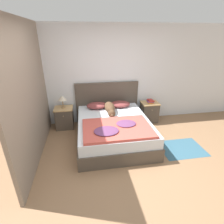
% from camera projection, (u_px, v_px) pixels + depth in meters
% --- Properties ---
extents(ground_plane, '(16.00, 16.00, 0.00)m').
position_uv_depth(ground_plane, '(120.00, 170.00, 3.19)').
color(ground_plane, '#896647').
extents(wall_back, '(9.00, 0.06, 2.55)m').
position_uv_depth(wall_back, '(104.00, 76.00, 4.60)').
color(wall_back, silver).
rests_on(wall_back, ground_plane).
extents(wall_side_left, '(0.06, 3.10, 2.55)m').
position_uv_depth(wall_side_left, '(33.00, 91.00, 3.39)').
color(wall_side_left, gray).
rests_on(wall_side_left, ground_plane).
extents(bed, '(1.63, 1.97, 0.52)m').
position_uv_depth(bed, '(113.00, 130.00, 4.05)').
color(bed, '#4C4238').
rests_on(bed, ground_plane).
extents(headboard, '(1.71, 0.06, 1.13)m').
position_uv_depth(headboard, '(107.00, 101.00, 4.82)').
color(headboard, '#4C4238').
rests_on(headboard, ground_plane).
extents(nightstand_left, '(0.47, 0.41, 0.56)m').
position_uv_depth(nightstand_left, '(65.00, 118.00, 4.58)').
color(nightstand_left, '#4C4238').
rests_on(nightstand_left, ground_plane).
extents(nightstand_right, '(0.47, 0.41, 0.56)m').
position_uv_depth(nightstand_right, '(149.00, 112.00, 4.93)').
color(nightstand_right, '#4C4238').
rests_on(nightstand_right, ground_plane).
extents(pillow_left, '(0.54, 0.39, 0.14)m').
position_uv_depth(pillow_left, '(97.00, 105.00, 4.54)').
color(pillow_left, brown).
rests_on(pillow_left, bed).
extents(pillow_right, '(0.54, 0.39, 0.14)m').
position_uv_depth(pillow_right, '(120.00, 104.00, 4.63)').
color(pillow_right, brown).
rests_on(pillow_right, bed).
extents(quilt, '(1.38, 0.97, 0.09)m').
position_uv_depth(quilt, '(117.00, 128.00, 3.51)').
color(quilt, '#BC4C42').
rests_on(quilt, bed).
extents(dog, '(0.25, 0.81, 0.22)m').
position_uv_depth(dog, '(110.00, 108.00, 4.28)').
color(dog, brown).
rests_on(dog, bed).
extents(book_stack, '(0.17, 0.23, 0.08)m').
position_uv_depth(book_stack, '(150.00, 101.00, 4.78)').
color(book_stack, orange).
rests_on(book_stack, nightstand_right).
extents(table_lamp, '(0.21, 0.21, 0.32)m').
position_uv_depth(table_lamp, '(62.00, 98.00, 4.37)').
color(table_lamp, '#9E7A4C').
rests_on(table_lamp, nightstand_left).
extents(rug, '(0.93, 0.71, 0.00)m').
position_uv_depth(rug, '(182.00, 148.00, 3.81)').
color(rug, '#335B70').
rests_on(rug, ground_plane).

